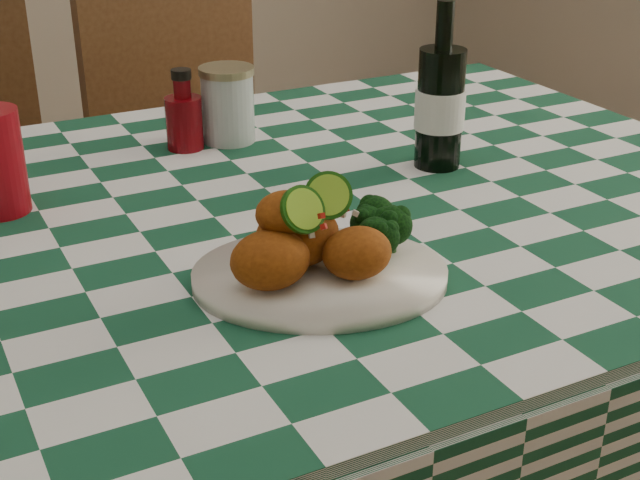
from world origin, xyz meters
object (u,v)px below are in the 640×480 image
plate (320,276)px  wooden_chair_right (215,208)px  ketchup_bottle (183,109)px  dining_table (227,452)px  mason_jar (228,105)px  beer_bottle (441,86)px  fried_chicken_pile (316,227)px

plate → wooden_chair_right: (0.23, 0.98, -0.33)m
ketchup_bottle → wooden_chair_right: 0.64m
dining_table → ketchup_bottle: 0.54m
ketchup_bottle → mason_jar: size_ratio=1.04×
mason_jar → plate: bearing=-100.5°
mason_jar → beer_bottle: size_ratio=0.50×
dining_table → plate: size_ratio=5.67×
dining_table → plate: plate is taller
mason_jar → beer_bottle: (0.24, -0.25, 0.06)m
ketchup_bottle → beer_bottle: size_ratio=0.52×
fried_chicken_pile → ketchup_bottle: size_ratio=1.30×
fried_chicken_pile → beer_bottle: size_ratio=0.67×
beer_bottle → wooden_chair_right: beer_bottle is taller
beer_bottle → fried_chicken_pile: bearing=-142.6°
dining_table → wooden_chair_right: size_ratio=1.79×
ketchup_bottle → wooden_chair_right: (0.21, 0.46, -0.39)m
wooden_chair_right → plate: bearing=-110.3°
beer_bottle → ketchup_bottle: bearing=141.3°
fried_chicken_pile → wooden_chair_right: wooden_chair_right is taller
mason_jar → wooden_chair_right: size_ratio=0.13×
plate → mason_jar: size_ratio=2.36×
plate → fried_chicken_pile: bearing=180.0°
plate → ketchup_bottle: bearing=87.8°
mason_jar → beer_bottle: bearing=-46.7°
dining_table → ketchup_bottle: bearing=78.0°
fried_chicken_pile → wooden_chair_right: (0.24, 0.98, -0.39)m
mason_jar → ketchup_bottle: bearing=-179.0°
fried_chicken_pile → ketchup_bottle: 0.51m
dining_table → plate: 0.47m
mason_jar → dining_table: bearing=-115.6°
ketchup_bottle → beer_bottle: (0.32, -0.25, 0.06)m
dining_table → plate: (0.04, -0.23, 0.40)m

